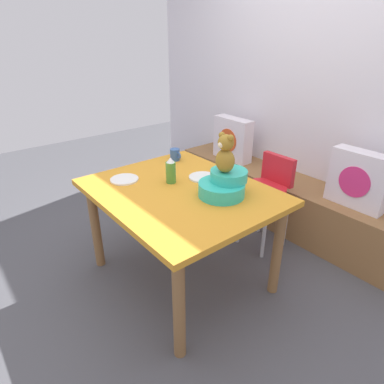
# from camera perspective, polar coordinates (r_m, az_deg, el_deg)

# --- Properties ---
(ground_plane) EXTENTS (8.00, 8.00, 0.00)m
(ground_plane) POSITION_cam_1_polar(r_m,az_deg,el_deg) (2.63, -1.75, -14.24)
(ground_plane) COLOR #4C4C51
(back_wall) EXTENTS (4.40, 0.10, 2.60)m
(back_wall) POSITION_cam_1_polar(r_m,az_deg,el_deg) (3.20, 21.39, 17.13)
(back_wall) COLOR silver
(back_wall) RESTS_ON ground_plane
(window_bench) EXTENTS (2.60, 0.44, 0.46)m
(window_bench) POSITION_cam_1_polar(r_m,az_deg,el_deg) (3.29, 15.95, -1.66)
(window_bench) COLOR olive
(window_bench) RESTS_ON ground_plane
(pillow_floral_left) EXTENTS (0.44, 0.15, 0.44)m
(pillow_floral_left) POSITION_cam_1_polar(r_m,az_deg,el_deg) (3.54, 7.00, 9.03)
(pillow_floral_left) COLOR silver
(pillow_floral_left) RESTS_ON window_bench
(pillow_floral_right) EXTENTS (0.44, 0.15, 0.44)m
(pillow_floral_right) POSITION_cam_1_polar(r_m,az_deg,el_deg) (2.83, 26.78, 1.91)
(pillow_floral_right) COLOR silver
(pillow_floral_right) RESTS_ON window_bench
(dining_table) EXTENTS (1.25, 1.02, 0.74)m
(dining_table) POSITION_cam_1_polar(r_m,az_deg,el_deg) (2.27, -1.97, -1.80)
(dining_table) COLOR orange
(dining_table) RESTS_ON ground_plane
(highchair) EXTENTS (0.34, 0.45, 0.79)m
(highchair) POSITION_cam_1_polar(r_m,az_deg,el_deg) (2.80, 12.69, 0.39)
(highchair) COLOR red
(highchair) RESTS_ON ground_plane
(infant_seat_teal) EXTENTS (0.30, 0.33, 0.16)m
(infant_seat_teal) POSITION_cam_1_polar(r_m,az_deg,el_deg) (2.13, 5.51, 1.26)
(infant_seat_teal) COLOR #2EBCA7
(infant_seat_teal) RESTS_ON dining_table
(teddy_bear) EXTENTS (0.13, 0.12, 0.25)m
(teddy_bear) POSITION_cam_1_polar(r_m,az_deg,el_deg) (2.06, 5.75, 6.48)
(teddy_bear) COLOR olive
(teddy_bear) RESTS_ON infant_seat_teal
(ketchup_bottle) EXTENTS (0.07, 0.07, 0.18)m
(ketchup_bottle) POSITION_cam_1_polar(r_m,az_deg,el_deg) (2.30, -3.67, 3.64)
(ketchup_bottle) COLOR #4C8C33
(ketchup_bottle) RESTS_ON dining_table
(coffee_mug) EXTENTS (0.12, 0.08, 0.09)m
(coffee_mug) POSITION_cam_1_polar(r_m,az_deg,el_deg) (2.73, -2.92, 6.44)
(coffee_mug) COLOR #335999
(coffee_mug) RESTS_ON dining_table
(dinner_plate_near) EXTENTS (0.20, 0.20, 0.01)m
(dinner_plate_near) POSITION_cam_1_polar(r_m,az_deg,el_deg) (2.41, -11.56, 2.15)
(dinner_plate_near) COLOR white
(dinner_plate_near) RESTS_ON dining_table
(dinner_plate_far) EXTENTS (0.20, 0.20, 0.01)m
(dinner_plate_far) POSITION_cam_1_polar(r_m,az_deg,el_deg) (2.40, 1.84, 2.56)
(dinner_plate_far) COLOR white
(dinner_plate_far) RESTS_ON dining_table
(table_fork) EXTENTS (0.16, 0.10, 0.01)m
(table_fork) POSITION_cam_1_polar(r_m,az_deg,el_deg) (2.51, -3.17, 3.49)
(table_fork) COLOR silver
(table_fork) RESTS_ON dining_table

